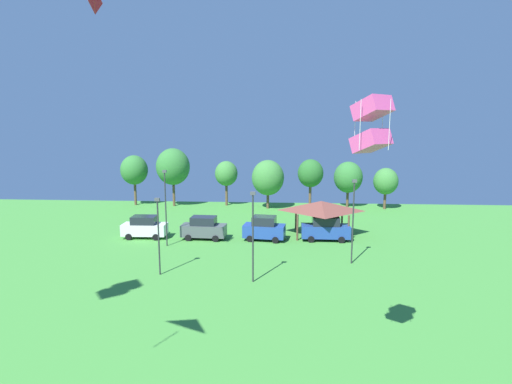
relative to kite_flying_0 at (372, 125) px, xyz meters
name	(u,v)px	position (x,y,z in m)	size (l,w,h in m)	color
kite_flying_0	(372,125)	(0.00, 0.00, 0.00)	(1.64, 1.66, 2.17)	#E54C93
parked_car_leftmost	(145,227)	(-17.09, 22.94, -9.97)	(4.42, 2.06, 2.25)	silver
parked_car_second_from_left	(204,228)	(-11.05, 22.88, -9.95)	(4.48, 2.14, 2.29)	#4C5156
parked_car_third_from_left	(264,228)	(-5.01, 22.91, -9.91)	(4.26, 2.49, 2.40)	#234299
parked_car_rightmost_in_row	(325,229)	(1.03, 23.24, -9.91)	(4.72, 2.07, 2.38)	#234299
park_pavilion	(321,206)	(0.74, 25.12, -8.00)	(6.44, 5.56, 3.60)	brown
light_post_0	(253,232)	(-5.34, 11.97, -7.38)	(0.36, 0.20, 6.59)	#2D2D33
light_post_1	(166,204)	(-14.08, 20.35, -7.09)	(0.36, 0.20, 7.17)	#2D2D33
light_post_2	(158,232)	(-12.47, 12.95, -7.74)	(0.36, 0.20, 5.90)	#2D2D33
light_post_3	(353,217)	(2.44, 16.45, -7.21)	(0.36, 0.20, 6.93)	#2D2D33
treeline_tree_0	(134,170)	(-24.39, 40.08, -6.04)	(3.82, 3.82, 7.17)	brown
treeline_tree_1	(173,167)	(-18.64, 39.72, -5.48)	(4.70, 4.70, 8.20)	brown
treeline_tree_2	(226,174)	(-11.21, 40.62, -6.51)	(3.22, 3.22, 6.38)	brown
treeline_tree_3	(268,178)	(-5.22, 38.74, -6.81)	(4.41, 4.41, 6.70)	brown
treeline_tree_4	(311,173)	(0.51, 37.98, -6.10)	(3.41, 3.41, 6.90)	brown
treeline_tree_5	(348,177)	(5.95, 40.69, -6.90)	(3.97, 3.97, 6.38)	brown
treeline_tree_6	(386,181)	(10.81, 39.44, -7.27)	(3.30, 3.30, 5.65)	brown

